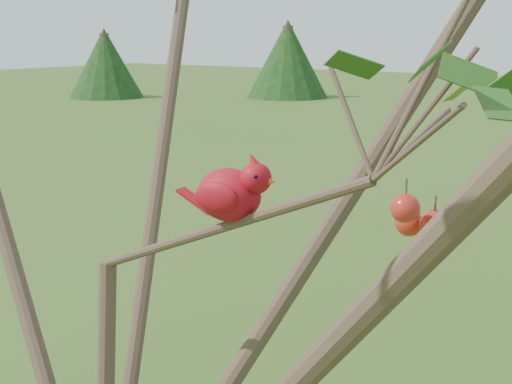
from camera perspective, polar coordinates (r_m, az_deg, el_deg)
crabapple_tree at (r=1.28m, az=-13.91°, el=-0.31°), size 2.35×2.05×2.95m
cardinal at (r=1.17m, az=-1.91°, el=-0.03°), size 0.19×0.10×0.13m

